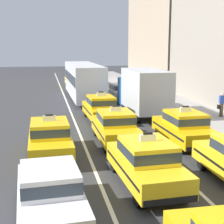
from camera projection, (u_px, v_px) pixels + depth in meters
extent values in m
cube|color=silver|center=(74.00, 119.00, 23.19)|extent=(0.14, 80.00, 0.01)
cube|color=silver|center=(120.00, 117.00, 23.80)|extent=(0.14, 80.00, 0.01)
cylinder|color=black|center=(24.00, 191.00, 10.92)|extent=(0.28, 0.65, 0.64)
cylinder|color=black|center=(69.00, 186.00, 11.28)|extent=(0.28, 0.65, 0.64)
cube|color=silver|center=(50.00, 198.00, 9.69)|extent=(2.02, 4.40, 0.66)
cube|color=silver|center=(50.00, 178.00, 9.48)|extent=(1.67, 1.99, 0.60)
cube|color=#2D3842|center=(50.00, 178.00, 9.48)|extent=(1.69, 2.01, 0.33)
cylinder|color=black|center=(34.00, 141.00, 16.58)|extent=(0.25, 0.64, 0.64)
cylinder|color=black|center=(64.00, 140.00, 16.89)|extent=(0.25, 0.64, 0.64)
cylinder|color=black|center=(33.00, 162.00, 13.65)|extent=(0.25, 0.64, 0.64)
cylinder|color=black|center=(70.00, 159.00, 13.95)|extent=(0.25, 0.64, 0.64)
cube|color=yellow|center=(50.00, 142.00, 15.20)|extent=(1.87, 4.53, 0.70)
cube|color=black|center=(50.00, 141.00, 15.19)|extent=(1.89, 4.17, 0.10)
cube|color=yellow|center=(50.00, 128.00, 14.93)|extent=(1.63, 2.13, 0.64)
cube|color=#2D3842|center=(50.00, 128.00, 14.93)|extent=(1.65, 2.15, 0.35)
cube|color=white|center=(49.00, 118.00, 14.84)|extent=(0.56, 0.13, 0.24)
cube|color=black|center=(49.00, 115.00, 14.81)|extent=(0.32, 0.12, 0.06)
cube|color=black|center=(49.00, 135.00, 17.37)|extent=(1.71, 0.17, 0.20)
cube|color=black|center=(52.00, 164.00, 13.13)|extent=(1.71, 0.17, 0.20)
cylinder|color=black|center=(115.00, 164.00, 13.44)|extent=(0.27, 0.65, 0.64)
cylinder|color=black|center=(150.00, 161.00, 13.79)|extent=(0.27, 0.65, 0.64)
cylinder|color=black|center=(139.00, 197.00, 10.53)|extent=(0.27, 0.65, 0.64)
cylinder|color=black|center=(183.00, 192.00, 10.87)|extent=(0.27, 0.65, 0.64)
cube|color=yellow|center=(146.00, 167.00, 12.09)|extent=(2.00, 4.58, 0.70)
cube|color=black|center=(146.00, 166.00, 12.08)|extent=(2.00, 4.22, 0.10)
cube|color=yellow|center=(147.00, 150.00, 11.82)|extent=(1.69, 2.17, 0.64)
cube|color=#2D3842|center=(147.00, 150.00, 11.82)|extent=(1.71, 2.19, 0.35)
cube|color=white|center=(148.00, 138.00, 11.73)|extent=(0.56, 0.14, 0.24)
cube|color=black|center=(148.00, 133.00, 11.71)|extent=(0.32, 0.12, 0.06)
cube|color=black|center=(128.00, 155.00, 14.25)|extent=(1.71, 0.22, 0.20)
cube|color=black|center=(170.00, 201.00, 10.03)|extent=(1.71, 0.22, 0.20)
cylinder|color=black|center=(96.00, 130.00, 18.79)|extent=(0.24, 0.64, 0.64)
cylinder|color=black|center=(122.00, 129.00, 19.07)|extent=(0.24, 0.64, 0.64)
cylinder|color=black|center=(106.00, 146.00, 15.84)|extent=(0.24, 0.64, 0.64)
cylinder|color=black|center=(137.00, 144.00, 16.12)|extent=(0.24, 0.64, 0.64)
cube|color=yellow|center=(115.00, 130.00, 17.39)|extent=(1.80, 4.50, 0.70)
cube|color=black|center=(115.00, 129.00, 17.38)|extent=(1.82, 4.14, 0.10)
cube|color=yellow|center=(116.00, 118.00, 17.12)|extent=(1.60, 2.10, 0.64)
cube|color=#2D3842|center=(116.00, 118.00, 17.12)|extent=(1.62, 2.12, 0.35)
cube|color=white|center=(116.00, 109.00, 17.03)|extent=(0.56, 0.12, 0.24)
cube|color=black|center=(116.00, 106.00, 17.00)|extent=(0.32, 0.11, 0.06)
cube|color=black|center=(107.00, 125.00, 19.56)|extent=(1.71, 0.14, 0.20)
cube|color=black|center=(125.00, 147.00, 15.31)|extent=(1.71, 0.14, 0.20)
cylinder|color=black|center=(86.00, 112.00, 23.87)|extent=(0.26, 0.65, 0.64)
cylinder|color=black|center=(107.00, 111.00, 24.20)|extent=(0.26, 0.65, 0.64)
cylinder|color=black|center=(94.00, 121.00, 20.95)|extent=(0.26, 0.65, 0.64)
cylinder|color=black|center=(117.00, 120.00, 21.28)|extent=(0.26, 0.65, 0.64)
cube|color=yellow|center=(101.00, 111.00, 22.51)|extent=(1.95, 4.56, 0.70)
cube|color=black|center=(101.00, 110.00, 22.50)|extent=(1.96, 4.20, 0.10)
cube|color=yellow|center=(101.00, 101.00, 22.24)|extent=(1.67, 2.15, 0.64)
cube|color=#2D3842|center=(101.00, 101.00, 22.24)|extent=(1.69, 2.17, 0.35)
cube|color=white|center=(101.00, 94.00, 22.15)|extent=(0.56, 0.14, 0.24)
cube|color=black|center=(101.00, 92.00, 22.12)|extent=(0.32, 0.12, 0.06)
cube|color=black|center=(95.00, 109.00, 24.67)|extent=(1.71, 0.20, 0.20)
cube|color=black|center=(108.00, 122.00, 20.44)|extent=(1.71, 0.20, 0.20)
cylinder|color=black|center=(70.00, 91.00, 34.91)|extent=(0.25, 0.64, 0.64)
cylinder|color=black|center=(89.00, 91.00, 35.31)|extent=(0.25, 0.64, 0.64)
cylinder|color=black|center=(77.00, 101.00, 28.45)|extent=(0.25, 0.64, 0.64)
cylinder|color=black|center=(100.00, 101.00, 28.85)|extent=(0.25, 0.64, 0.64)
cube|color=silver|center=(83.00, 80.00, 31.60)|extent=(2.62, 11.23, 2.90)
cube|color=#2D3842|center=(83.00, 77.00, 31.55)|extent=(2.63, 10.78, 0.84)
cube|color=black|center=(77.00, 64.00, 36.70)|extent=(2.13, 0.10, 0.36)
cylinder|color=black|center=(67.00, 83.00, 42.47)|extent=(0.27, 0.65, 0.64)
cylinder|color=black|center=(78.00, 83.00, 42.82)|extent=(0.27, 0.65, 0.64)
cylinder|color=black|center=(70.00, 86.00, 39.55)|extent=(0.27, 0.65, 0.64)
cylinder|color=black|center=(82.00, 85.00, 39.90)|extent=(0.27, 0.65, 0.64)
cube|color=yellow|center=(74.00, 81.00, 41.12)|extent=(2.02, 4.58, 0.70)
cube|color=black|center=(74.00, 81.00, 41.11)|extent=(2.02, 4.23, 0.10)
cube|color=yellow|center=(74.00, 76.00, 40.85)|extent=(1.70, 2.18, 0.64)
cube|color=#2D3842|center=(74.00, 76.00, 40.85)|extent=(1.72, 2.20, 0.35)
cube|color=white|center=(74.00, 72.00, 40.76)|extent=(0.57, 0.15, 0.24)
cube|color=black|center=(74.00, 71.00, 40.73)|extent=(0.33, 0.13, 0.06)
cube|color=black|center=(72.00, 81.00, 43.27)|extent=(1.71, 0.23, 0.20)
cube|color=black|center=(77.00, 85.00, 39.06)|extent=(1.71, 0.23, 0.20)
cylinder|color=black|center=(203.00, 162.00, 13.66)|extent=(0.25, 0.64, 0.64)
cube|color=black|center=(212.00, 153.00, 14.43)|extent=(1.71, 0.16, 0.20)
cylinder|color=black|center=(159.00, 131.00, 18.62)|extent=(0.25, 0.64, 0.64)
cylinder|color=black|center=(184.00, 129.00, 18.93)|extent=(0.25, 0.64, 0.64)
cylinder|color=black|center=(182.00, 147.00, 15.69)|extent=(0.25, 0.64, 0.64)
cylinder|color=black|center=(211.00, 145.00, 16.00)|extent=(0.25, 0.64, 0.64)
cube|color=yellow|center=(183.00, 131.00, 17.25)|extent=(1.89, 4.54, 0.70)
cube|color=black|center=(183.00, 130.00, 17.24)|extent=(1.91, 4.18, 0.10)
cube|color=yellow|center=(185.00, 118.00, 16.97)|extent=(1.64, 2.13, 0.64)
cube|color=#2D3842|center=(185.00, 118.00, 16.97)|extent=(1.66, 2.15, 0.35)
cube|color=white|center=(186.00, 110.00, 16.89)|extent=(0.56, 0.13, 0.24)
cube|color=black|center=(186.00, 107.00, 16.86)|extent=(0.32, 0.12, 0.06)
cube|color=black|center=(167.00, 126.00, 19.41)|extent=(1.71, 0.18, 0.20)
cube|color=black|center=(204.00, 148.00, 15.17)|extent=(1.71, 0.18, 0.20)
cylinder|color=black|center=(125.00, 107.00, 25.66)|extent=(0.24, 0.64, 0.64)
cylinder|color=black|center=(149.00, 107.00, 26.01)|extent=(0.24, 0.64, 0.64)
cylinder|color=black|center=(138.00, 118.00, 21.90)|extent=(0.24, 0.64, 0.64)
cylinder|color=black|center=(166.00, 117.00, 22.25)|extent=(0.24, 0.64, 0.64)
cube|color=#194C8C|center=(134.00, 92.00, 26.58)|extent=(2.11, 2.21, 2.10)
cube|color=#2D3842|center=(130.00, 86.00, 27.55)|extent=(1.93, 0.07, 0.76)
cube|color=#B2B7C1|center=(146.00, 90.00, 23.33)|extent=(2.33, 5.21, 2.70)
cylinder|color=black|center=(109.00, 96.00, 31.65)|extent=(0.26, 0.65, 0.64)
cylinder|color=black|center=(124.00, 95.00, 31.98)|extent=(0.26, 0.65, 0.64)
cylinder|color=black|center=(116.00, 100.00, 28.94)|extent=(0.26, 0.65, 0.64)
cylinder|color=black|center=(132.00, 100.00, 29.27)|extent=(0.26, 0.65, 0.64)
cube|color=silver|center=(120.00, 94.00, 30.40)|extent=(1.93, 4.37, 0.66)
cube|color=silver|center=(120.00, 87.00, 30.18)|extent=(1.63, 1.96, 0.60)
cube|color=#2D3842|center=(120.00, 87.00, 30.18)|extent=(1.65, 1.98, 0.33)
cylinder|color=#473828|center=(221.00, 110.00, 23.11)|extent=(0.24, 0.24, 0.91)
cube|color=#2D4CA5|center=(222.00, 99.00, 22.98)|extent=(0.36, 0.22, 0.52)
sphere|color=beige|center=(222.00, 94.00, 22.91)|extent=(0.20, 0.20, 0.20)
cube|color=black|center=(218.00, 107.00, 23.03)|extent=(0.10, 0.20, 0.28)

